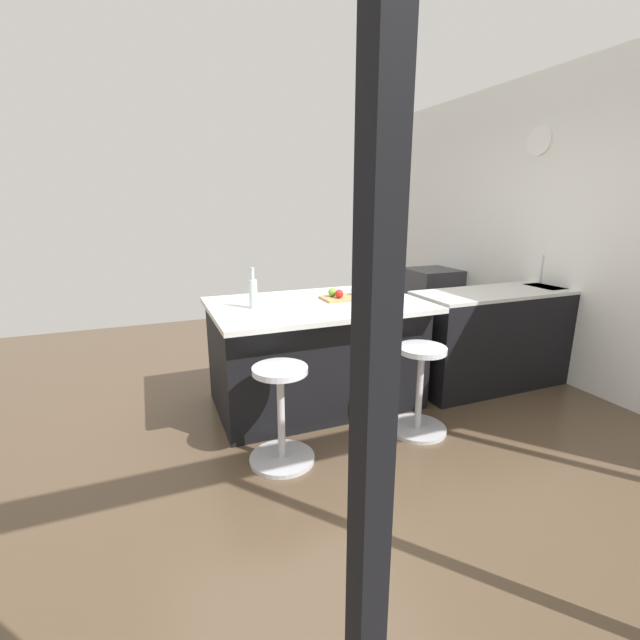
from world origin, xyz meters
TOP-DOWN VIEW (x-y plane):
  - ground_plane at (0.00, 0.00)m, footprint 6.83×6.83m
  - interior_partition_left at (-2.63, -0.00)m, footprint 0.15×5.19m
  - sink_cabinet at (-2.28, 0.10)m, footprint 2.35×0.60m
  - oven_range at (-2.28, -1.43)m, footprint 0.60×0.61m
  - kitchen_island at (-0.17, -0.14)m, footprint 1.72×1.14m
  - stool_by_window at (-0.72, 0.61)m, footprint 0.44×0.44m
  - stool_middle at (0.37, 0.61)m, footprint 0.44×0.44m
  - cutting_board at (-0.42, -0.13)m, footprint 0.36×0.24m
  - apple_yellow at (-0.56, -0.17)m, footprint 0.08×0.08m
  - apple_red at (-0.37, -0.10)m, footprint 0.07×0.07m
  - apple_green at (-0.34, -0.18)m, footprint 0.07×0.07m
  - water_bottle at (0.36, -0.09)m, footprint 0.06×0.06m

SIDE VIEW (x-z plane):
  - ground_plane at x=0.00m, z-range 0.00..0.00m
  - stool_by_window at x=-0.72m, z-range -0.02..0.65m
  - stool_middle at x=0.37m, z-range -0.02..0.65m
  - oven_range at x=-2.28m, z-range 0.00..0.88m
  - kitchen_island at x=-0.17m, z-range 0.00..0.91m
  - sink_cabinet at x=-2.28m, z-range -0.13..1.06m
  - cutting_board at x=-0.42m, z-range 0.90..0.92m
  - apple_red at x=-0.37m, z-range 0.92..1.00m
  - apple_green at x=-0.34m, z-range 0.92..1.00m
  - apple_yellow at x=-0.56m, z-range 0.92..1.00m
  - water_bottle at x=0.36m, z-range 0.87..1.18m
  - interior_partition_left at x=-2.63m, z-range 0.00..2.91m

